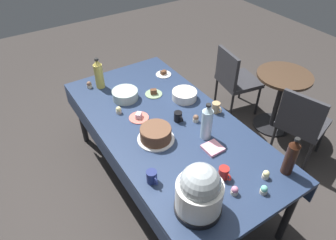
{
  "coord_description": "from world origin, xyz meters",
  "views": [
    {
      "loc": [
        1.68,
        -1.08,
        2.44
      ],
      "look_at": [
        0.0,
        0.0,
        0.8
      ],
      "focal_mm": 32.76,
      "sensor_mm": 36.0,
      "label": 1
    }
  ],
  "objects_px": {
    "dessert_plate_sage": "(154,93)",
    "soda_bottle_ginger_ale": "(99,74)",
    "glass_salad_bowl": "(125,95)",
    "ceramic_snack_bowl": "(184,95)",
    "slow_cooker": "(199,192)",
    "dessert_plate_white": "(164,74)",
    "coffee_mug_navy": "(152,177)",
    "dessert_plate_coral": "(139,117)",
    "soda_bottle_cola": "(291,157)",
    "cupcake_vanilla": "(235,191)",
    "maroon_chair_right": "(302,121)",
    "potluck_table": "(168,130)",
    "soda_bottle_water": "(207,122)",
    "cupcake_rose": "(266,175)",
    "frosted_layer_cake": "(156,134)",
    "maroon_chair_left": "(234,78)",
    "cupcake_berry": "(264,190)",
    "coffee_mug_red": "(224,173)",
    "cupcake_lemon": "(119,110)",
    "coffee_mug_black": "(178,117)",
    "round_cafe_table": "(280,92)",
    "cupcake_mint": "(196,118)",
    "cupcake_cocoa": "(89,85)",
    "coffee_mug_tan": "(216,108)"
  },
  "relations": [
    {
      "from": "ceramic_snack_bowl",
      "to": "dessert_plate_white",
      "type": "bearing_deg",
      "value": 172.15
    },
    {
      "from": "cupcake_lemon",
      "to": "cupcake_vanilla",
      "type": "relative_size",
      "value": 1.0
    },
    {
      "from": "cupcake_cocoa",
      "to": "cupcake_rose",
      "type": "xyz_separation_m",
      "value": [
        1.77,
        0.61,
        0.0
      ]
    },
    {
      "from": "cupcake_lemon",
      "to": "maroon_chair_left",
      "type": "xyz_separation_m",
      "value": [
        -0.19,
        1.6,
        -0.29
      ]
    },
    {
      "from": "glass_salad_bowl",
      "to": "coffee_mug_navy",
      "type": "height_order",
      "value": "coffee_mug_navy"
    },
    {
      "from": "maroon_chair_right",
      "to": "cupcake_lemon",
      "type": "bearing_deg",
      "value": -116.36
    },
    {
      "from": "cupcake_rose",
      "to": "maroon_chair_left",
      "type": "xyz_separation_m",
      "value": [
        -1.42,
        1.05,
        -0.29
      ]
    },
    {
      "from": "slow_cooker",
      "to": "dessert_plate_white",
      "type": "distance_m",
      "value": 1.68
    },
    {
      "from": "dessert_plate_coral",
      "to": "soda_bottle_water",
      "type": "relative_size",
      "value": 0.53
    },
    {
      "from": "cupcake_lemon",
      "to": "soda_bottle_water",
      "type": "height_order",
      "value": "soda_bottle_water"
    },
    {
      "from": "coffee_mug_tan",
      "to": "cupcake_berry",
      "type": "bearing_deg",
      "value": -19.2
    },
    {
      "from": "coffee_mug_black",
      "to": "dessert_plate_coral",
      "type": "bearing_deg",
      "value": -128.73
    },
    {
      "from": "soda_bottle_water",
      "to": "maroon_chair_left",
      "type": "relative_size",
      "value": 0.39
    },
    {
      "from": "dessert_plate_white",
      "to": "cupcake_lemon",
      "type": "bearing_deg",
      "value": -63.35
    },
    {
      "from": "dessert_plate_sage",
      "to": "soda_bottle_ginger_ale",
      "type": "bearing_deg",
      "value": -136.65
    },
    {
      "from": "cupcake_berry",
      "to": "maroon_chair_right",
      "type": "bearing_deg",
      "value": 114.35
    },
    {
      "from": "cupcake_vanilla",
      "to": "coffee_mug_tan",
      "type": "height_order",
      "value": "coffee_mug_tan"
    },
    {
      "from": "coffee_mug_tan",
      "to": "round_cafe_table",
      "type": "relative_size",
      "value": 0.16
    },
    {
      "from": "dessert_plate_white",
      "to": "cupcake_vanilla",
      "type": "relative_size",
      "value": 2.4
    },
    {
      "from": "slow_cooker",
      "to": "coffee_mug_red",
      "type": "relative_size",
      "value": 3.31
    },
    {
      "from": "glass_salad_bowl",
      "to": "ceramic_snack_bowl",
      "type": "height_order",
      "value": "glass_salad_bowl"
    },
    {
      "from": "cupcake_vanilla",
      "to": "round_cafe_table",
      "type": "xyz_separation_m",
      "value": [
        -0.9,
        1.55,
        -0.28
      ]
    },
    {
      "from": "cupcake_lemon",
      "to": "coffee_mug_black",
      "type": "xyz_separation_m",
      "value": [
        0.38,
        0.38,
        0.01
      ]
    },
    {
      "from": "potluck_table",
      "to": "soda_bottle_water",
      "type": "distance_m",
      "value": 0.4
    },
    {
      "from": "potluck_table",
      "to": "glass_salad_bowl",
      "type": "xyz_separation_m",
      "value": [
        -0.54,
        -0.13,
        0.11
      ]
    },
    {
      "from": "cupcake_berry",
      "to": "coffee_mug_black",
      "type": "bearing_deg",
      "value": -176.81
    },
    {
      "from": "dessert_plate_sage",
      "to": "maroon_chair_right",
      "type": "bearing_deg",
      "value": 53.57
    },
    {
      "from": "dessert_plate_coral",
      "to": "cupcake_lemon",
      "type": "height_order",
      "value": "cupcake_lemon"
    },
    {
      "from": "cupcake_vanilla",
      "to": "soda_bottle_ginger_ale",
      "type": "height_order",
      "value": "soda_bottle_ginger_ale"
    },
    {
      "from": "dessert_plate_coral",
      "to": "maroon_chair_right",
      "type": "height_order",
      "value": "maroon_chair_right"
    },
    {
      "from": "cupcake_rose",
      "to": "soda_bottle_water",
      "type": "bearing_deg",
      "value": -171.05
    },
    {
      "from": "potluck_table",
      "to": "coffee_mug_navy",
      "type": "distance_m",
      "value": 0.64
    },
    {
      "from": "dessert_plate_sage",
      "to": "frosted_layer_cake",
      "type": "bearing_deg",
      "value": -28.94
    },
    {
      "from": "dessert_plate_coral",
      "to": "coffee_mug_red",
      "type": "relative_size",
      "value": 1.52
    },
    {
      "from": "potluck_table",
      "to": "maroon_chair_right",
      "type": "height_order",
      "value": "maroon_chair_right"
    },
    {
      "from": "frosted_layer_cake",
      "to": "cupcake_rose",
      "type": "relative_size",
      "value": 4.47
    },
    {
      "from": "dessert_plate_coral",
      "to": "soda_bottle_water",
      "type": "distance_m",
      "value": 0.63
    },
    {
      "from": "coffee_mug_red",
      "to": "cupcake_mint",
      "type": "bearing_deg",
      "value": 160.99
    },
    {
      "from": "cupcake_berry",
      "to": "cupcake_rose",
      "type": "xyz_separation_m",
      "value": [
        -0.09,
        0.11,
        0.0
      ]
    },
    {
      "from": "cupcake_vanilla",
      "to": "soda_bottle_water",
      "type": "xyz_separation_m",
      "value": [
        -0.55,
        0.19,
        0.12
      ]
    },
    {
      "from": "slow_cooker",
      "to": "coffee_mug_tan",
      "type": "bearing_deg",
      "value": 134.17
    },
    {
      "from": "potluck_table",
      "to": "cupcake_rose",
      "type": "height_order",
      "value": "cupcake_rose"
    },
    {
      "from": "glass_salad_bowl",
      "to": "soda_bottle_ginger_ale",
      "type": "distance_m",
      "value": 0.35
    },
    {
      "from": "frosted_layer_cake",
      "to": "dessert_plate_coral",
      "type": "relative_size",
      "value": 1.73
    },
    {
      "from": "dessert_plate_coral",
      "to": "soda_bottle_cola",
      "type": "relative_size",
      "value": 0.54
    },
    {
      "from": "dessert_plate_white",
      "to": "cupcake_rose",
      "type": "xyz_separation_m",
      "value": [
        1.58,
        -0.14,
        0.02
      ]
    },
    {
      "from": "potluck_table",
      "to": "round_cafe_table",
      "type": "height_order",
      "value": "potluck_table"
    },
    {
      "from": "cupcake_mint",
      "to": "soda_bottle_ginger_ale",
      "type": "height_order",
      "value": "soda_bottle_ginger_ale"
    },
    {
      "from": "cupcake_vanilla",
      "to": "coffee_mug_navy",
      "type": "bearing_deg",
      "value": -133.16
    },
    {
      "from": "frosted_layer_cake",
      "to": "maroon_chair_right",
      "type": "bearing_deg",
      "value": 78.09
    }
  ]
}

